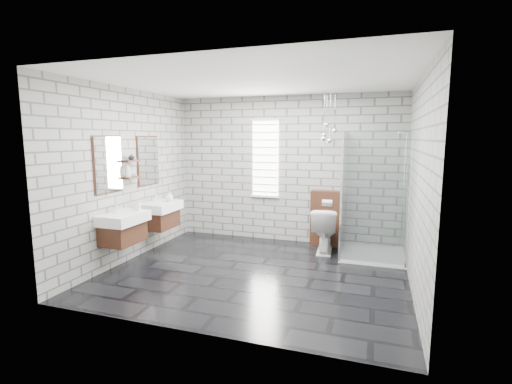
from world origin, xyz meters
The scene contains 20 objects.
floor centered at (0.00, 0.00, -0.01)m, with size 4.20×3.60×0.02m, color black.
ceiling centered at (0.00, 0.00, 2.71)m, with size 4.20×3.60×0.02m, color white.
wall_back centered at (0.00, 1.81, 1.35)m, with size 4.20×0.02×2.70m, color #9C9C97.
wall_front centered at (0.00, -1.81, 1.35)m, with size 4.20×0.02×2.70m, color #9C9C97.
wall_left centered at (-2.11, 0.00, 1.35)m, with size 0.02×3.60×2.70m, color #9C9C97.
wall_right centered at (2.11, 0.00, 1.35)m, with size 0.02×3.60×2.70m, color #9C9C97.
vanity_left centered at (-1.91, -0.50, 0.76)m, with size 0.47×0.70×1.57m.
vanity_right centered at (-1.91, 0.49, 0.76)m, with size 0.47×0.70×1.57m.
shelf_lower centered at (-2.03, -0.05, 1.32)m, with size 0.14×0.30×0.03m, color #432314.
shelf_upper centered at (-2.03, -0.05, 1.58)m, with size 0.14×0.30×0.03m, color #432314.
window centered at (-0.40, 1.78, 1.55)m, with size 0.56×0.05×1.48m.
cistern_panel centered at (0.80, 1.70, 0.50)m, with size 0.60×0.20×1.00m, color #432314.
flush_plate centered at (0.80, 1.60, 0.80)m, with size 0.18×0.01×0.12m, color silver.
shower_enclosure centered at (1.50, 1.18, 0.50)m, with size 1.00×1.00×2.03m.
pendant_cluster centered at (0.80, 1.37, 2.01)m, with size 0.26×0.21×0.86m.
toilet centered at (0.80, 1.32, 0.38)m, with size 0.43×0.75×0.76m, color white.
soap_bottle_a centered at (-1.81, -0.23, 0.93)m, with size 0.07×0.07×0.16m, color #B2B2B2.
soap_bottle_b centered at (-1.78, 0.62, 0.93)m, with size 0.13×0.13×0.17m, color #B2B2B2.
soap_bottle_c centered at (-2.02, -0.15, 1.45)m, with size 0.09×0.09×0.23m, color #B2B2B2.
vase centered at (-2.02, -0.04, 1.64)m, with size 0.09×0.09×0.10m, color #B2B2B2.
Camera 1 is at (1.64, -4.90, 1.93)m, focal length 26.00 mm.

